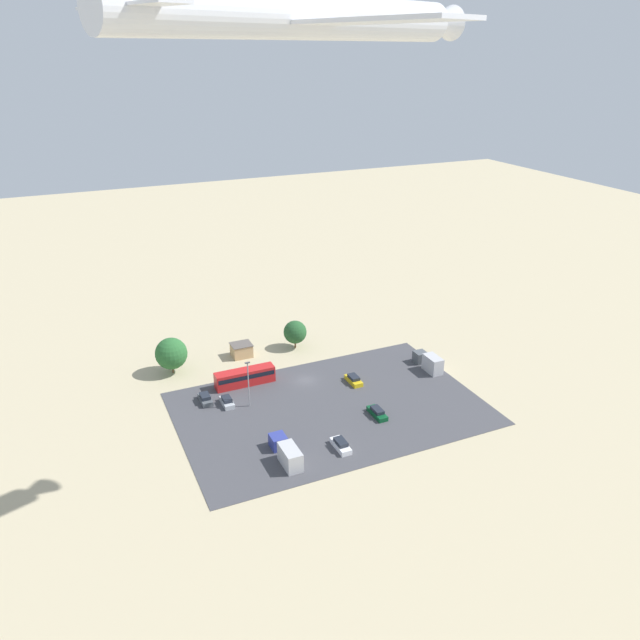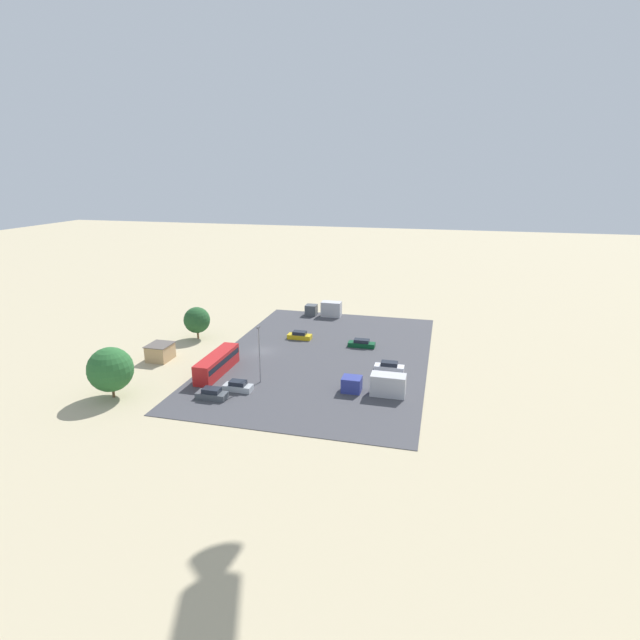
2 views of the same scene
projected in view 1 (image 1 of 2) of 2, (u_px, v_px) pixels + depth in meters
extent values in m
plane|color=tan|center=(306.00, 381.00, 119.48)|extent=(400.00, 400.00, 0.00)
cube|color=#424247|center=(330.00, 408.00, 110.15)|extent=(52.88, 34.98, 0.08)
cube|color=tan|center=(242.00, 350.00, 128.53)|extent=(3.97, 3.50, 2.63)
cube|color=#59514C|center=(241.00, 344.00, 127.98)|extent=(4.21, 3.74, 0.12)
cube|color=red|center=(245.00, 377.00, 117.36)|extent=(11.36, 2.56, 3.09)
cube|color=black|center=(245.00, 375.00, 117.13)|extent=(10.91, 2.60, 0.87)
cube|color=#4C5156|center=(205.00, 400.00, 111.94)|extent=(1.88, 4.32, 0.87)
cube|color=#1E232D|center=(205.00, 396.00, 111.64)|extent=(1.58, 2.42, 0.64)
cube|color=#ADB2B7|center=(227.00, 403.00, 111.07)|extent=(1.78, 4.18, 0.85)
cube|color=#1E232D|center=(227.00, 399.00, 110.78)|extent=(1.50, 2.34, 0.63)
cube|color=silver|center=(341.00, 446.00, 98.87)|extent=(1.79, 4.63, 0.88)
cube|color=#1E232D|center=(341.00, 442.00, 98.57)|extent=(1.50, 2.60, 0.64)
cube|color=gold|center=(354.00, 381.00, 118.44)|extent=(1.84, 4.48, 0.84)
cube|color=#1E232D|center=(354.00, 377.00, 118.15)|extent=(1.54, 2.51, 0.62)
cube|color=#0C4723|center=(377.00, 414.00, 107.74)|extent=(1.73, 4.80, 0.82)
cube|color=#1E232D|center=(377.00, 410.00, 107.46)|extent=(1.45, 2.69, 0.60)
cube|color=#4C5156|center=(420.00, 357.00, 125.97)|extent=(2.35, 2.38, 2.27)
cube|color=#B2B2B7|center=(433.00, 364.00, 122.01)|extent=(2.35, 4.24, 3.24)
cube|color=navy|center=(278.00, 442.00, 98.89)|extent=(2.43, 2.75, 2.16)
cube|color=#B2B2B7|center=(290.00, 457.00, 94.37)|extent=(2.43, 4.88, 3.08)
cylinder|color=brown|center=(173.00, 368.00, 122.06)|extent=(0.36, 0.36, 1.85)
sphere|color=#28602D|center=(171.00, 354.00, 120.76)|extent=(6.23, 6.23, 6.23)
cylinder|color=brown|center=(295.00, 344.00, 132.32)|extent=(0.36, 0.36, 1.82)
sphere|color=#235128|center=(295.00, 332.00, 131.23)|extent=(4.89, 4.89, 4.89)
cylinder|color=gray|center=(249.00, 385.00, 109.12)|extent=(0.20, 0.20, 8.47)
cube|color=#4C4C51|center=(247.00, 363.00, 107.36)|extent=(0.90, 0.28, 0.20)
cylinder|color=white|center=(300.00, 16.00, 56.12)|extent=(38.59, 16.78, 3.98)
cone|color=white|center=(440.00, 23.00, 69.33)|extent=(5.38, 5.02, 3.78)
cube|color=white|center=(300.00, 24.00, 56.36)|extent=(16.94, 35.37, 0.36)
cube|color=white|center=(131.00, 5.00, 45.58)|extent=(6.78, 12.84, 0.24)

